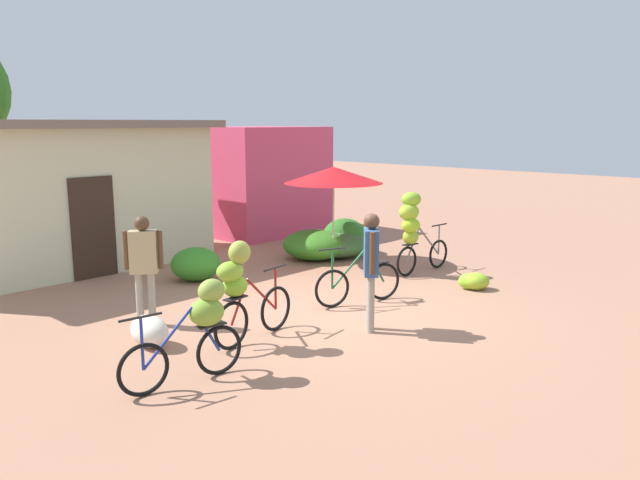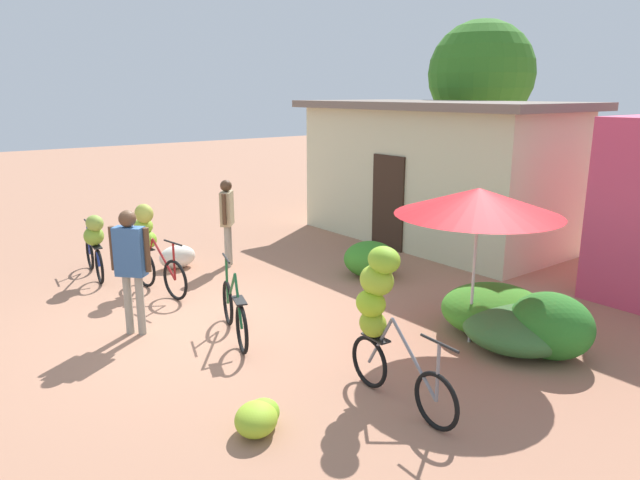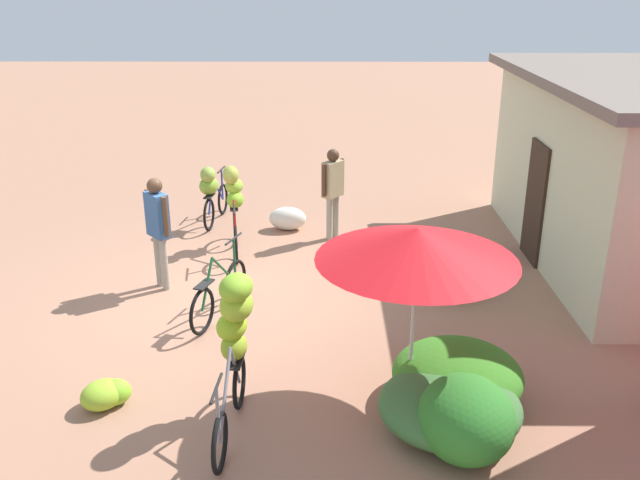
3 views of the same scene
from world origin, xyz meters
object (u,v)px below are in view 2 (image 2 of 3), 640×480
object	(u,v)px
building_low	(433,171)
bicycle_leftmost	(94,241)
bicycle_by_shop	(381,307)
produce_sack	(177,257)
banana_pile_on_ground	(258,417)
market_umbrella	(479,202)
person_bystander	(227,214)
bicycle_near_pile	(150,242)
tree_behind_building	(481,75)
person_vendor	(131,259)
bicycle_center_loaded	(234,313)

from	to	relation	value
building_low	bicycle_leftmost	xyz separation A→B (m)	(-1.60, -7.01, -0.85)
bicycle_by_shop	produce_sack	distance (m)	5.93
bicycle_leftmost	banana_pile_on_ground	size ratio (longest dim) A/B	2.40
market_umbrella	bicycle_leftmost	bearing A→B (deg)	-151.97
market_umbrella	person_bystander	bearing A→B (deg)	-171.12
bicycle_near_pile	person_bystander	distance (m)	1.79
building_low	bicycle_leftmost	bearing A→B (deg)	-102.88
banana_pile_on_ground	person_bystander	distance (m)	5.90
building_low	banana_pile_on_ground	size ratio (longest dim) A/B	9.60
tree_behind_building	banana_pile_on_ground	distance (m)	12.11
bicycle_leftmost	person_bystander	bearing A→B (deg)	73.51
market_umbrella	person_vendor	xyz separation A→B (m)	(-3.02, -3.45, -0.84)
bicycle_center_loaded	produce_sack	world-z (taller)	bicycle_center_loaded
building_low	banana_pile_on_ground	bearing A→B (deg)	-59.44
banana_pile_on_ground	person_bystander	world-z (taller)	person_bystander
bicycle_center_loaded	produce_sack	bearing A→B (deg)	167.69
person_vendor	bicycle_center_loaded	bearing A→B (deg)	46.93
tree_behind_building	bicycle_near_pile	distance (m)	9.82
building_low	person_bystander	size ratio (longest dim) A/B	3.78
person_bystander	person_vendor	bearing A→B (deg)	-51.29
banana_pile_on_ground	building_low	bearing A→B (deg)	120.56
building_low	person_vendor	xyz separation A→B (m)	(1.20, -7.36, -0.48)
bicycle_by_shop	person_bystander	size ratio (longest dim) A/B	1.00
tree_behind_building	bicycle_leftmost	distance (m)	10.39
banana_pile_on_ground	bicycle_center_loaded	bearing A→B (deg)	155.88
produce_sack	building_low	bearing A→B (deg)	75.90
bicycle_near_pile	tree_behind_building	bearing A→B (deg)	93.87
market_umbrella	bicycle_center_loaded	xyz separation A→B (m)	(-2.07, -2.42, -1.56)
market_umbrella	bicycle_near_pile	xyz separation A→B (m)	(-4.69, -2.52, -1.09)
building_low	person_bystander	distance (m)	4.83
bicycle_center_loaded	person_bystander	xyz separation A→B (m)	(-3.08, 1.62, 0.67)
banana_pile_on_ground	person_bystander	bearing A→B (deg)	153.71
building_low	bicycle_by_shop	bearing A→B (deg)	-52.42
tree_behind_building	person_vendor	distance (m)	10.86
tree_behind_building	bicycle_by_shop	xyz separation A→B (m)	(5.58, -8.75, -2.69)
banana_pile_on_ground	produce_sack	distance (m)	5.97
market_umbrella	banana_pile_on_ground	xyz separation A→B (m)	(0.09, -3.39, -1.77)
market_umbrella	bicycle_by_shop	world-z (taller)	market_umbrella
tree_behind_building	person_bystander	bearing A→B (deg)	-88.68
market_umbrella	bicycle_by_shop	bearing A→B (deg)	-82.33
bicycle_leftmost	person_vendor	xyz separation A→B (m)	(2.80, -0.35, 0.37)
person_vendor	bicycle_by_shop	bearing A→B (deg)	25.16
market_umbrella	person_vendor	world-z (taller)	market_umbrella
bicycle_by_shop	produce_sack	xyz separation A→B (m)	(-5.87, 0.26, -0.80)
bicycle_center_loaded	person_vendor	bearing A→B (deg)	-133.07
tree_behind_building	bicycle_by_shop	size ratio (longest dim) A/B	3.03
produce_sack	person_bystander	size ratio (longest dim) A/B	0.42
bicycle_near_pile	person_vendor	xyz separation A→B (m)	(1.66, -0.92, 0.25)
building_low	bicycle_by_shop	distance (m)	7.36
produce_sack	person_vendor	xyz separation A→B (m)	(2.59, -1.80, 0.86)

